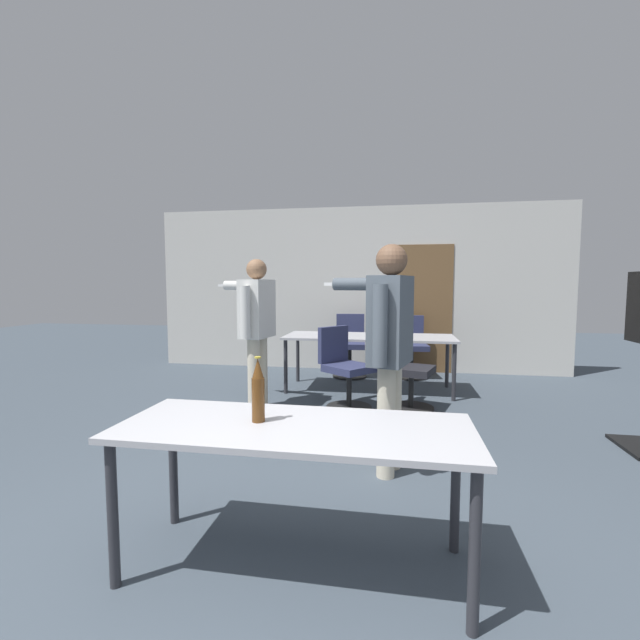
# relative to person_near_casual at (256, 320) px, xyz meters

# --- Properties ---
(back_wall) EXTENTS (6.74, 0.12, 2.68)m
(back_wall) POSITION_rel_person_near_casual_xyz_m (0.92, 2.49, 0.31)
(back_wall) COLOR beige
(back_wall) RESTS_ON ground_plane
(conference_table_near) EXTENTS (1.73, 0.67, 0.74)m
(conference_table_near) POSITION_rel_person_near_casual_xyz_m (1.06, -2.61, -0.36)
(conference_table_near) COLOR #A8A8AD
(conference_table_near) RESTS_ON ground_plane
(conference_table_far) EXTENTS (2.23, 0.83, 0.74)m
(conference_table_far) POSITION_rel_person_near_casual_xyz_m (1.21, 1.08, -0.34)
(conference_table_far) COLOR #A8A8AD
(conference_table_far) RESTS_ON ground_plane
(person_near_casual) EXTENTS (0.77, 0.75, 1.70)m
(person_near_casual) POSITION_rel_person_near_casual_xyz_m (0.00, 0.00, 0.00)
(person_near_casual) COLOR beige
(person_near_casual) RESTS_ON ground_plane
(person_far_watching) EXTENTS (0.74, 0.77, 1.72)m
(person_far_watching) POSITION_rel_person_near_casual_xyz_m (1.50, -1.40, 0.02)
(person_far_watching) COLOR beige
(person_far_watching) RESTS_ON ground_plane
(office_chair_side_rolled) EXTENTS (0.52, 0.58, 0.93)m
(office_chair_side_rolled) POSITION_rel_person_near_casual_xyz_m (1.79, 2.05, -0.58)
(office_chair_side_rolled) COLOR black
(office_chair_side_rolled) RESTS_ON ground_plane
(office_chair_mid_tucked) EXTENTS (0.69, 0.67, 0.93)m
(office_chair_mid_tucked) POSITION_rel_person_near_casual_xyz_m (0.98, 0.22, -0.59)
(office_chair_mid_tucked) COLOR black
(office_chair_mid_tucked) RESTS_ON ground_plane
(office_chair_near_pushed) EXTENTS (0.52, 0.57, 0.95)m
(office_chair_near_pushed) POSITION_rel_person_near_casual_xyz_m (0.86, 1.93, -0.57)
(office_chair_near_pushed) COLOR black
(office_chair_near_pushed) RESTS_ON ground_plane
(office_chair_far_right) EXTENTS (0.63, 0.58, 0.91)m
(office_chair_far_right) POSITION_rel_person_near_casual_xyz_m (1.66, 0.30, -0.60)
(office_chair_far_right) COLOR black
(office_chair_far_right) RESTS_ON ground_plane
(beer_bottle) EXTENTS (0.07, 0.07, 0.33)m
(beer_bottle) POSITION_rel_person_near_casual_xyz_m (0.87, -2.59, -0.13)
(beer_bottle) COLOR #563314
(beer_bottle) RESTS_ON conference_table_near
(drink_cup) EXTENTS (0.08, 0.08, 0.09)m
(drink_cup) POSITION_rel_person_near_casual_xyz_m (1.33, 1.24, -0.24)
(drink_cup) COLOR #232328
(drink_cup) RESTS_ON conference_table_far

